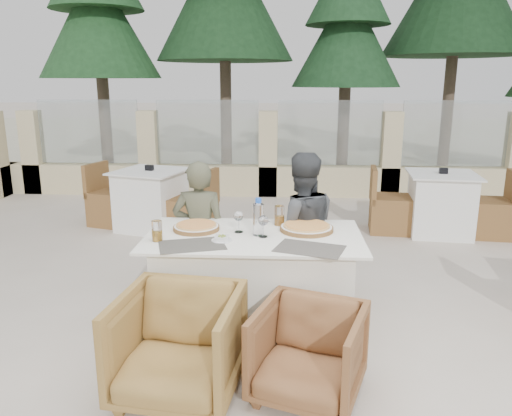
# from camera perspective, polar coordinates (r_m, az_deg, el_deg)

# --- Properties ---
(ground) EXTENTS (80.00, 80.00, 0.00)m
(ground) POSITION_cam_1_polar(r_m,az_deg,el_deg) (3.91, -0.92, -14.36)
(ground) COLOR beige
(ground) RESTS_ON ground
(sand_patch) EXTENTS (30.00, 16.00, 0.01)m
(sand_patch) POSITION_cam_1_polar(r_m,az_deg,el_deg) (17.52, 2.32, 8.23)
(sand_patch) COLOR beige
(sand_patch) RESTS_ON ground
(perimeter_wall_far) EXTENTS (10.00, 0.34, 1.60)m
(perimeter_wall_far) POSITION_cam_1_polar(r_m,az_deg,el_deg) (8.30, 1.40, 6.89)
(perimeter_wall_far) COLOR beige
(perimeter_wall_far) RESTS_ON ground
(pine_far_left) EXTENTS (2.42, 2.42, 5.50)m
(pine_far_left) POSITION_cam_1_polar(r_m,az_deg,el_deg) (11.11, -17.51, 18.24)
(pine_far_left) COLOR #214D25
(pine_far_left) RESTS_ON ground
(pine_mid_left) EXTENTS (2.86, 2.86, 6.50)m
(pine_mid_left) POSITION_cam_1_polar(r_m,az_deg,el_deg) (11.08, -3.61, 21.46)
(pine_mid_left) COLOR #1A3E1E
(pine_mid_left) RESTS_ON ground
(pine_centre) EXTENTS (2.20, 2.20, 5.00)m
(pine_centre) POSITION_cam_1_polar(r_m,az_deg,el_deg) (10.71, 10.32, 17.48)
(pine_centre) COLOR #1C4322
(pine_centre) RESTS_ON ground
(pine_mid_right) EXTENTS (2.99, 2.99, 6.80)m
(pine_mid_right) POSITION_cam_1_polar(r_m,az_deg,el_deg) (11.87, 22.01, 20.76)
(pine_mid_right) COLOR #17371B
(pine_mid_right) RESTS_ON ground
(dining_table) EXTENTS (1.60, 0.90, 0.77)m
(dining_table) POSITION_cam_1_polar(r_m,az_deg,el_deg) (3.83, -0.25, -8.60)
(dining_table) COLOR white
(dining_table) RESTS_ON ground
(placemat_near_left) EXTENTS (0.52, 0.42, 0.00)m
(placemat_near_left) POSITION_cam_1_polar(r_m,az_deg,el_deg) (3.50, -7.34, -4.22)
(placemat_near_left) COLOR #514D45
(placemat_near_left) RESTS_ON dining_table
(placemat_near_right) EXTENTS (0.52, 0.42, 0.00)m
(placemat_near_right) POSITION_cam_1_polar(r_m,az_deg,el_deg) (3.42, 6.14, -4.63)
(placemat_near_right) COLOR #554F49
(placemat_near_right) RESTS_ON dining_table
(pizza_left) EXTENTS (0.46, 0.46, 0.05)m
(pizza_left) POSITION_cam_1_polar(r_m,az_deg,el_deg) (3.85, -6.83, -2.16)
(pizza_left) COLOR #CC581B
(pizza_left) RESTS_ON dining_table
(pizza_right) EXTENTS (0.43, 0.43, 0.05)m
(pizza_right) POSITION_cam_1_polar(r_m,az_deg,el_deg) (3.82, 5.80, -2.19)
(pizza_right) COLOR #CB601B
(pizza_right) RESTS_ON dining_table
(water_bottle) EXTENTS (0.10, 0.10, 0.28)m
(water_bottle) POSITION_cam_1_polar(r_m,az_deg,el_deg) (3.66, 0.27, -1.02)
(water_bottle) COLOR #C2EAFF
(water_bottle) RESTS_ON dining_table
(wine_glass_centre) EXTENTS (0.09, 0.09, 0.18)m
(wine_glass_centre) POSITION_cam_1_polar(r_m,az_deg,el_deg) (3.74, -2.00, -1.44)
(wine_glass_centre) COLOR silver
(wine_glass_centre) RESTS_ON dining_table
(wine_glass_near) EXTENTS (0.08, 0.08, 0.18)m
(wine_glass_near) POSITION_cam_1_polar(r_m,az_deg,el_deg) (3.63, 0.83, -1.95)
(wine_glass_near) COLOR white
(wine_glass_near) RESTS_ON dining_table
(beer_glass_left) EXTENTS (0.08, 0.08, 0.15)m
(beer_glass_left) POSITION_cam_1_polar(r_m,az_deg,el_deg) (3.61, -11.25, -2.58)
(beer_glass_left) COLOR orange
(beer_glass_left) RESTS_ON dining_table
(beer_glass_right) EXTENTS (0.08, 0.08, 0.16)m
(beer_glass_right) POSITION_cam_1_polar(r_m,az_deg,el_deg) (3.93, 2.69, -0.87)
(beer_glass_right) COLOR #BF751B
(beer_glass_right) RESTS_ON dining_table
(olive_dish) EXTENTS (0.14, 0.14, 0.04)m
(olive_dish) POSITION_cam_1_polar(r_m,az_deg,el_deg) (3.57, -3.93, -3.43)
(olive_dish) COLOR silver
(olive_dish) RESTS_ON dining_table
(armchair_far_left) EXTENTS (0.71, 0.73, 0.57)m
(armchair_far_left) POSITION_cam_1_polar(r_m,az_deg,el_deg) (4.45, -6.91, -6.76)
(armchair_far_left) COLOR olive
(armchair_far_left) RESTS_ON ground
(armchair_far_right) EXTENTS (0.65, 0.67, 0.53)m
(armchair_far_right) POSITION_cam_1_polar(r_m,az_deg,el_deg) (4.32, 6.27, -7.70)
(armchair_far_right) COLOR olive
(armchair_far_right) RESTS_ON ground
(armchair_near_left) EXTENTS (0.80, 0.81, 0.67)m
(armchair_near_left) POSITION_cam_1_polar(r_m,az_deg,el_deg) (3.15, -8.86, -15.24)
(armchair_near_left) COLOR olive
(armchair_near_left) RESTS_ON ground
(armchair_near_right) EXTENTS (0.79, 0.80, 0.58)m
(armchair_near_right) POSITION_cam_1_polar(r_m,az_deg,el_deg) (3.14, 5.99, -16.17)
(armchair_near_right) COLOR brown
(armchair_near_right) RESTS_ON ground
(diner_left) EXTENTS (0.46, 0.31, 1.25)m
(diner_left) POSITION_cam_1_polar(r_m,az_deg,el_deg) (4.22, -6.43, -3.02)
(diner_left) COLOR #4F4F3A
(diner_left) RESTS_ON ground
(diner_right) EXTENTS (0.72, 0.61, 1.33)m
(diner_right) POSITION_cam_1_polar(r_m,az_deg,el_deg) (4.15, 5.09, -2.74)
(diner_right) COLOR #3D4043
(diner_right) RESTS_ON ground
(bg_table_a) EXTENTS (1.81, 1.26, 0.77)m
(bg_table_a) POSITION_cam_1_polar(r_m,az_deg,el_deg) (6.58, -11.90, 0.92)
(bg_table_a) COLOR white
(bg_table_a) RESTS_ON ground
(bg_table_b) EXTENTS (1.72, 1.00, 0.77)m
(bg_table_b) POSITION_cam_1_polar(r_m,az_deg,el_deg) (6.64, 20.32, 0.44)
(bg_table_b) COLOR white
(bg_table_b) RESTS_ON ground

